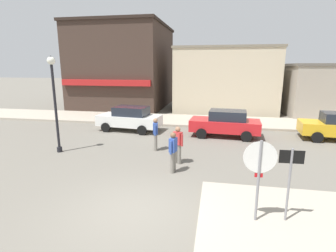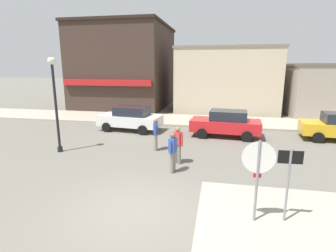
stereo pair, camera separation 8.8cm
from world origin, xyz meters
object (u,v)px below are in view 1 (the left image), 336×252
Objects in this scene: one_way_sign at (290,178)px; pedestrian_kerb_side at (178,144)px; stop_sign at (259,171)px; parked_car_nearest at (130,118)px; parked_car_second at (225,123)px; lamp_post at (54,91)px; pedestrian_crossing_near at (156,133)px; pedestrian_crossing_far at (173,151)px.

one_way_sign is 1.30× the size of pedestrian_kerb_side.
stop_sign reaches higher than parked_car_nearest.
stop_sign is 0.56× the size of parked_car_second.
lamp_post is 6.25m from pedestrian_kerb_side.
parked_car_second is at bearing -3.70° from parked_car_nearest.
pedestrian_crossing_near is (4.54, 1.10, -2.09)m from lamp_post.
pedestrian_crossing_near is at bearing -135.91° from parked_car_second.
lamp_post reaches higher than one_way_sign.
lamp_post is (-9.29, 4.39, 1.63)m from one_way_sign.
pedestrian_crossing_near is 1.00× the size of pedestrian_crossing_far.
pedestrian_kerb_side reaches higher than parked_car_nearest.
pedestrian_crossing_far is 0.99m from pedestrian_kerb_side.
pedestrian_crossing_near is (-4.75, 5.49, -0.46)m from one_way_sign.
pedestrian_crossing_near is at bearing 13.60° from lamp_post.
pedestrian_crossing_near is at bearing 130.89° from one_way_sign.
pedestrian_crossing_near is 1.00× the size of pedestrian_kerb_side.
pedestrian_kerb_side is at bearing 88.12° from pedestrian_crossing_far.
pedestrian_crossing_far is at bearing -63.08° from pedestrian_crossing_near.
pedestrian_kerb_side is (-2.66, 4.06, -0.65)m from stop_sign.
stop_sign reaches higher than parked_car_second.
pedestrian_crossing_far reaches higher than parked_car_second.
one_way_sign is 10.41m from lamp_post.
pedestrian_crossing_far is at bearing -91.88° from pedestrian_kerb_side.
pedestrian_kerb_side is (3.90, -5.28, 0.06)m from parked_car_nearest.
stop_sign is 0.51× the size of lamp_post.
parked_car_nearest is (-6.56, 9.33, -0.71)m from stop_sign.
parked_car_second is 4.78m from pedestrian_crossing_near.
stop_sign reaches higher than pedestrian_crossing_near.
one_way_sign is 0.51× the size of parked_car_second.
parked_car_second is at bearing 70.09° from pedestrian_crossing_far.
lamp_post is at bearing 165.95° from pedestrian_crossing_far.
pedestrian_kerb_side is at bearing -113.22° from parked_car_second.
stop_sign is at bearing -54.66° from pedestrian_crossing_near.
lamp_post reaches higher than parked_car_nearest.
lamp_post is 2.82× the size of pedestrian_kerb_side.
one_way_sign is 11.77m from parked_car_nearest.
parked_car_second is 2.56× the size of pedestrian_kerb_side.
parked_car_second is at bearing 44.09° from pedestrian_crossing_near.
parked_car_second is (-0.56, 8.95, -0.71)m from stop_sign.
stop_sign reaches higher than one_way_sign.
pedestrian_crossing_near is at bearing 130.34° from pedestrian_kerb_side.
pedestrian_crossing_far reaches higher than parked_car_nearest.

